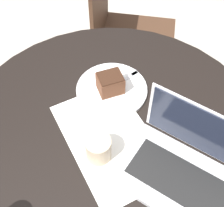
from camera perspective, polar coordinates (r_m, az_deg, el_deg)
dining_table at (r=1.14m, az=0.05°, el=-8.95°), size 1.05×1.05×0.77m
chair at (r=1.78m, az=2.23°, el=12.06°), size 0.58×0.58×0.90m
paper_document at (r=1.00m, az=-0.33°, el=-6.58°), size 0.48×0.39×0.00m
plate at (r=1.12m, az=-0.05°, el=2.57°), size 0.25×0.25×0.01m
cake_slice at (r=1.08m, az=-0.32°, el=3.75°), size 0.10×0.11×0.07m
fork at (r=1.14m, az=2.07°, el=4.31°), size 0.05×0.17×0.00m
coffee_glass at (r=0.94m, az=-2.53°, el=-8.24°), size 0.08×0.08×0.09m
laptop at (r=0.94m, az=13.10°, el=-11.23°), size 0.38×0.28×0.21m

